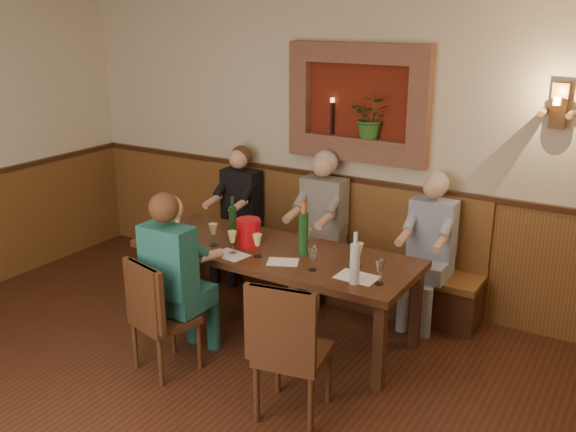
# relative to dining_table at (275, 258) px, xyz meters

# --- Properties ---
(room_shell) EXTENTS (6.04, 6.04, 2.82)m
(room_shell) POSITION_rel_dining_table_xyz_m (0.00, -1.85, 1.21)
(room_shell) COLOR beige
(room_shell) RESTS_ON ground
(wainscoting) EXTENTS (6.02, 6.02, 1.15)m
(wainscoting) POSITION_rel_dining_table_xyz_m (0.00, -1.85, -0.09)
(wainscoting) COLOR brown
(wainscoting) RESTS_ON ground
(wall_niche) EXTENTS (1.36, 0.30, 1.06)m
(wall_niche) POSITION_rel_dining_table_xyz_m (0.24, 1.09, 1.13)
(wall_niche) COLOR #631B0E
(wall_niche) RESTS_ON ground
(wall_sconce) EXTENTS (0.25, 0.20, 0.35)m
(wall_sconce) POSITION_rel_dining_table_xyz_m (1.90, 1.08, 1.27)
(wall_sconce) COLOR brown
(wall_sconce) RESTS_ON ground
(dining_table) EXTENTS (2.40, 0.90, 0.75)m
(dining_table) POSITION_rel_dining_table_xyz_m (0.00, 0.00, 0.00)
(dining_table) COLOR #321A0F
(dining_table) RESTS_ON ground
(bench) EXTENTS (3.00, 0.45, 1.11)m
(bench) POSITION_rel_dining_table_xyz_m (0.00, 0.94, -0.35)
(bench) COLOR #381E0F
(bench) RESTS_ON ground
(chair_near_left) EXTENTS (0.50, 0.50, 0.92)m
(chair_near_left) POSITION_rel_dining_table_xyz_m (-0.39, -0.96, -0.41)
(chair_near_left) COLOR #321A0F
(chair_near_left) RESTS_ON ground
(chair_near_right) EXTENTS (0.52, 0.52, 1.01)m
(chair_near_right) POSITION_rel_dining_table_xyz_m (0.74, -0.95, -0.38)
(chair_near_right) COLOR #321A0F
(chair_near_right) RESTS_ON ground
(person_bench_left) EXTENTS (0.39, 0.48, 1.36)m
(person_bench_left) POSITION_rel_dining_table_xyz_m (-0.98, 0.84, -0.12)
(person_bench_left) COLOR black
(person_bench_left) RESTS_ON ground
(person_bench_mid) EXTENTS (0.42, 0.51, 1.42)m
(person_bench_mid) POSITION_rel_dining_table_xyz_m (-0.03, 0.84, -0.09)
(person_bench_mid) COLOR #5D5955
(person_bench_mid) RESTS_ON ground
(person_bench_right) EXTENTS (0.39, 0.48, 1.35)m
(person_bench_right) POSITION_rel_dining_table_xyz_m (1.03, 0.84, -0.12)
(person_bench_right) COLOR navy
(person_bench_right) RESTS_ON ground
(person_chair_front) EXTENTS (0.41, 0.50, 1.40)m
(person_chair_front) POSITION_rel_dining_table_xyz_m (-0.39, -0.78, -0.10)
(person_chair_front) COLOR #1A4C5D
(person_chair_front) RESTS_ON ground
(spittoon_bucket) EXTENTS (0.23, 0.23, 0.23)m
(spittoon_bucket) POSITION_rel_dining_table_xyz_m (-0.25, -0.01, 0.19)
(spittoon_bucket) COLOR red
(spittoon_bucket) RESTS_ON dining_table
(wine_bottle_green_a) EXTENTS (0.10, 0.10, 0.44)m
(wine_bottle_green_a) POSITION_rel_dining_table_xyz_m (0.25, 0.04, 0.26)
(wine_bottle_green_a) COLOR #19471E
(wine_bottle_green_a) RESTS_ON dining_table
(wine_bottle_green_b) EXTENTS (0.08, 0.08, 0.37)m
(wine_bottle_green_b) POSITION_rel_dining_table_xyz_m (-0.48, 0.08, 0.22)
(wine_bottle_green_b) COLOR #19471E
(wine_bottle_green_b) RESTS_ON dining_table
(water_bottle) EXTENTS (0.08, 0.08, 0.39)m
(water_bottle) POSITION_rel_dining_table_xyz_m (0.86, -0.27, 0.24)
(water_bottle) COLOR silver
(water_bottle) RESTS_ON dining_table
(tasting_sheet_a) EXTENTS (0.32, 0.27, 0.00)m
(tasting_sheet_a) POSITION_rel_dining_table_xyz_m (-0.97, -0.12, 0.08)
(tasting_sheet_a) COLOR white
(tasting_sheet_a) RESTS_ON dining_table
(tasting_sheet_b) EXTENTS (0.29, 0.26, 0.00)m
(tasting_sheet_b) POSITION_rel_dining_table_xyz_m (0.20, -0.19, 0.08)
(tasting_sheet_b) COLOR white
(tasting_sheet_b) RESTS_ON dining_table
(tasting_sheet_c) EXTENTS (0.31, 0.23, 0.00)m
(tasting_sheet_c) POSITION_rel_dining_table_xyz_m (0.83, -0.17, 0.08)
(tasting_sheet_c) COLOR white
(tasting_sheet_c) RESTS_ON dining_table
(tasting_sheet_d) EXTENTS (0.30, 0.24, 0.00)m
(tasting_sheet_d) POSITION_rel_dining_table_xyz_m (-0.25, -0.28, 0.08)
(tasting_sheet_d) COLOR white
(tasting_sheet_d) RESTS_ON dining_table
(wine_glass_0) EXTENTS (0.08, 0.08, 0.19)m
(wine_glass_0) POSITION_rel_dining_table_xyz_m (-0.96, -0.09, 0.17)
(wine_glass_0) COLOR #EBE78C
(wine_glass_0) RESTS_ON dining_table
(wine_glass_1) EXTENTS (0.08, 0.08, 0.19)m
(wine_glass_1) POSITION_rel_dining_table_xyz_m (-0.04, -0.20, 0.17)
(wine_glass_1) COLOR #EBE78C
(wine_glass_1) RESTS_ON dining_table
(wine_glass_2) EXTENTS (0.08, 0.08, 0.19)m
(wine_glass_2) POSITION_rel_dining_table_xyz_m (-0.25, -0.24, 0.17)
(wine_glass_2) COLOR #EBE78C
(wine_glass_2) RESTS_ON dining_table
(wine_glass_3) EXTENTS (0.08, 0.08, 0.19)m
(wine_glass_3) POSITION_rel_dining_table_xyz_m (-0.23, 0.08, 0.17)
(wine_glass_3) COLOR white
(wine_glass_3) RESTS_ON dining_table
(wine_glass_4) EXTENTS (0.08, 0.08, 0.19)m
(wine_glass_4) POSITION_rel_dining_table_xyz_m (1.02, -0.19, 0.17)
(wine_glass_4) COLOR white
(wine_glass_4) RESTS_ON dining_table
(wine_glass_5) EXTENTS (0.08, 0.08, 0.19)m
(wine_glass_5) POSITION_rel_dining_table_xyz_m (-0.50, -0.17, 0.17)
(wine_glass_5) COLOR #EBE78C
(wine_glass_5) RESTS_ON dining_table
(wine_glass_6) EXTENTS (0.08, 0.08, 0.19)m
(wine_glass_6) POSITION_rel_dining_table_xyz_m (0.48, -0.21, 0.17)
(wine_glass_6) COLOR white
(wine_glass_6) RESTS_ON dining_table
(wine_glass_7) EXTENTS (0.08, 0.08, 0.19)m
(wine_glass_7) POSITION_rel_dining_table_xyz_m (0.23, 0.14, 0.17)
(wine_glass_7) COLOR #EBE78C
(wine_glass_7) RESTS_ON dining_table
(wine_glass_8) EXTENTS (0.08, 0.08, 0.19)m
(wine_glass_8) POSITION_rel_dining_table_xyz_m (0.75, 0.04, 0.17)
(wine_glass_8) COLOR #EBE78C
(wine_glass_8) RESTS_ON dining_table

